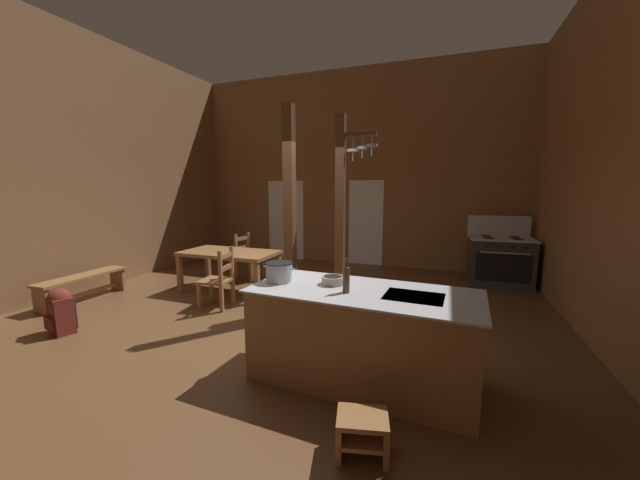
% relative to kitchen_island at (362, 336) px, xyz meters
% --- Properties ---
extents(ground_plane, '(8.62, 9.37, 0.10)m').
position_rel_kitchen_island_xyz_m(ground_plane, '(-1.53, 0.82, -0.51)').
color(ground_plane, brown).
extents(wall_back, '(8.62, 0.14, 4.65)m').
position_rel_kitchen_island_xyz_m(wall_back, '(-1.53, 5.17, 1.87)').
color(wall_back, brown).
rests_on(wall_back, ground_plane).
extents(wall_left, '(0.14, 9.37, 4.65)m').
position_rel_kitchen_island_xyz_m(wall_left, '(-5.51, 0.82, 1.87)').
color(wall_left, brown).
rests_on(wall_left, ground_plane).
extents(glazed_door_back_left, '(1.00, 0.01, 2.05)m').
position_rel_kitchen_island_xyz_m(glazed_door_back_left, '(-3.29, 5.10, 0.57)').
color(glazed_door_back_left, white).
rests_on(glazed_door_back_left, ground_plane).
extents(glazed_panel_back_right, '(0.84, 0.01, 2.05)m').
position_rel_kitchen_island_xyz_m(glazed_panel_back_right, '(-1.14, 5.10, 0.57)').
color(glazed_panel_back_right, white).
rests_on(glazed_panel_back_right, ground_plane).
extents(kitchen_island, '(2.21, 1.07, 0.91)m').
position_rel_kitchen_island_xyz_m(kitchen_island, '(0.00, 0.00, 0.00)').
color(kitchen_island, olive).
rests_on(kitchen_island, ground_plane).
extents(stove_range, '(1.18, 0.87, 1.32)m').
position_rel_kitchen_island_xyz_m(stove_range, '(1.71, 4.21, 0.03)').
color(stove_range, '#313131').
rests_on(stove_range, ground_plane).
extents(support_post_with_pot_rack, '(0.65, 0.22, 3.00)m').
position_rel_kitchen_island_xyz_m(support_post_with_pot_rack, '(-0.86, 2.15, 1.16)').
color(support_post_with_pot_rack, brown).
rests_on(support_post_with_pot_rack, ground_plane).
extents(support_post_center, '(0.14, 0.14, 3.00)m').
position_rel_kitchen_island_xyz_m(support_post_center, '(-1.37, 1.29, 1.04)').
color(support_post_center, brown).
rests_on(support_post_center, ground_plane).
extents(step_stool, '(0.42, 0.36, 0.30)m').
position_rel_kitchen_island_xyz_m(step_stool, '(0.23, -0.95, -0.28)').
color(step_stool, olive).
rests_on(step_stool, ground_plane).
extents(dining_table, '(1.70, 0.90, 0.74)m').
position_rel_kitchen_island_xyz_m(dining_table, '(-2.94, 2.04, 0.20)').
color(dining_table, olive).
rests_on(dining_table, ground_plane).
extents(ladderback_chair_near_window, '(0.50, 0.50, 0.95)m').
position_rel_kitchen_island_xyz_m(ladderback_chair_near_window, '(-2.60, 1.26, -0.00)').
color(ladderback_chair_near_window, olive).
rests_on(ladderback_chair_near_window, ground_plane).
extents(ladderback_chair_by_post, '(0.50, 0.50, 0.95)m').
position_rel_kitchen_island_xyz_m(ladderback_chair_by_post, '(-3.09, 2.89, -0.00)').
color(ladderback_chair_by_post, olive).
rests_on(ladderback_chair_by_post, ground_plane).
extents(bench_along_left_wall, '(0.40, 1.44, 0.44)m').
position_rel_kitchen_island_xyz_m(bench_along_left_wall, '(-4.93, 0.73, -0.15)').
color(bench_along_left_wall, olive).
rests_on(bench_along_left_wall, ground_plane).
extents(backpack, '(0.37, 0.35, 0.60)m').
position_rel_kitchen_island_xyz_m(backpack, '(-3.92, -0.28, -0.14)').
color(backpack, maroon).
rests_on(backpack, ground_plane).
extents(stockpot_on_counter, '(0.35, 0.28, 0.20)m').
position_rel_kitchen_island_xyz_m(stockpot_on_counter, '(-0.89, -0.00, 0.56)').
color(stockpot_on_counter, '#B7BABF').
rests_on(stockpot_on_counter, kitchen_island).
extents(mixing_bowl_on_counter, '(0.23, 0.23, 0.08)m').
position_rel_kitchen_island_xyz_m(mixing_bowl_on_counter, '(-0.34, 0.10, 0.50)').
color(mixing_bowl_on_counter, '#B2A893').
rests_on(mixing_bowl_on_counter, kitchen_island).
extents(bottle_tall_on_counter, '(0.07, 0.07, 0.32)m').
position_rel_kitchen_island_xyz_m(bottle_tall_on_counter, '(-0.13, -0.13, 0.59)').
color(bottle_tall_on_counter, '#56331E').
rests_on(bottle_tall_on_counter, kitchen_island).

